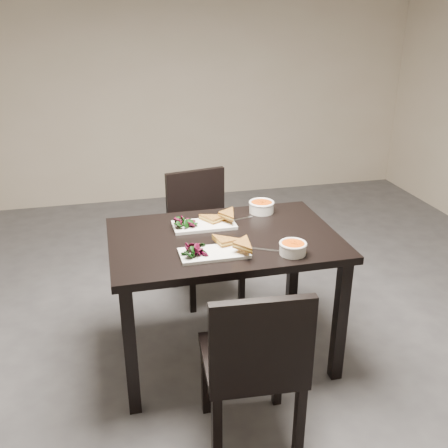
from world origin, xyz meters
name	(u,v)px	position (x,y,z in m)	size (l,w,h in m)	color
ground	(236,326)	(0.00, 0.00, 0.00)	(5.00, 5.00, 0.00)	#47474C
room_shell	(239,14)	(0.00, 0.00, 1.83)	(5.02, 5.02, 2.81)	beige
table	(224,253)	(-0.13, -0.24, 0.65)	(1.20, 0.80, 0.75)	black
chair_near	(255,361)	(-0.17, -0.94, 0.48)	(0.45, 0.45, 0.85)	black
chair_far	(202,226)	(-0.10, 0.53, 0.48)	(0.49, 0.49, 0.85)	black
plate_near	(214,253)	(-0.23, -0.44, 0.76)	(0.34, 0.17, 0.02)	white
sandwich_near	(226,244)	(-0.17, -0.43, 0.79)	(0.17, 0.13, 0.05)	#A96F23
salad_near	(194,250)	(-0.33, -0.44, 0.79)	(0.11, 0.09, 0.05)	black
soup_bowl_near	(293,247)	(0.14, -0.52, 0.78)	(0.14, 0.14, 0.06)	white
cutlery_near	(266,250)	(0.03, -0.45, 0.75)	(0.18, 0.02, 0.00)	silver
plate_far	(204,225)	(-0.21, -0.09, 0.76)	(0.34, 0.17, 0.02)	white
sandwich_far	(216,219)	(-0.15, -0.11, 0.79)	(0.17, 0.13, 0.06)	#A96F23
salad_far	(186,221)	(-0.31, -0.09, 0.79)	(0.11, 0.10, 0.05)	black
soup_bowl_far	(262,206)	(0.16, 0.04, 0.79)	(0.15, 0.15, 0.07)	white
cutlery_far	(239,219)	(0.00, -0.04, 0.75)	(0.18, 0.02, 0.00)	silver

